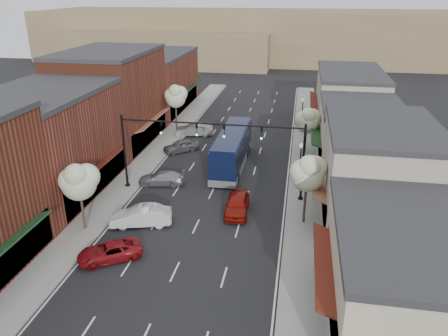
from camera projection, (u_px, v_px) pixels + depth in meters
The scene contains 29 objects.
ground at pixel (190, 240), 32.41m from camera, with size 160.00×160.00×0.00m, color black.
sidewalk_left at pixel (158, 149), 50.56m from camera, with size 2.80×73.00×0.15m, color gray.
sidewalk_right at pixel (305, 158), 47.86m from camera, with size 2.80×73.00×0.15m, color gray.
curb_left at pixel (170, 149), 50.34m from camera, with size 0.25×73.00×0.17m, color gray.
curb_right at pixel (292, 157), 48.09m from camera, with size 0.25×73.00×0.17m, color gray.
bldg_left_midnear at pixel (48, 143), 38.37m from camera, with size 10.14×14.10×9.40m.
bldg_left_midfar at pixel (112, 98), 50.83m from camera, with size 10.14×14.10×10.90m.
bldg_left_far at pixel (156, 82), 65.86m from camera, with size 10.14×18.10×8.40m.
bldg_right_near at pixel (406, 275), 23.63m from camera, with size 9.14×12.10×5.90m.
bldg_right_midnear at pixel (377, 173), 34.17m from camera, with size 9.14×12.10×7.90m.
bldg_right_midfar at pixel (359, 135), 45.37m from camera, with size 9.14×12.10×6.40m.
bldg_right_far at pixel (348, 99), 57.92m from camera, with size 9.14×16.10×7.40m.
hill_far at pixel (275, 35), 112.00m from camera, with size 120.00×30.00×12.00m, color #7A6647.
hill_near at pixel (168, 47), 105.87m from camera, with size 50.00×20.00×8.00m, color #7A6647.
signal_mast_right at pixel (275, 150), 37.01m from camera, with size 8.22×0.46×7.00m.
signal_mast_left at pixel (149, 142), 38.82m from camera, with size 8.22×0.46×7.00m.
tree_right_near at pixel (308, 172), 32.95m from camera, with size 2.85×2.65×5.95m.
tree_right_far at pixel (307, 120), 47.69m from camera, with size 2.85×2.65×5.43m.
tree_left_near at pixel (79, 180), 32.07m from camera, with size 2.85×2.65×5.69m.
tree_left_far at pixel (176, 96), 55.58m from camera, with size 2.85×2.65×6.13m.
lamp_post_near at pixel (301, 158), 39.56m from camera, with size 0.44×0.44×4.44m.
lamp_post_far at pixel (302, 109), 55.48m from camera, with size 0.44×0.44×4.44m.
coach_bus at pixel (232, 149), 45.14m from camera, with size 2.70×12.07×3.69m.
red_hatchback at pixel (237, 204), 36.05m from camera, with size 1.88×4.66×1.59m, color maroon.
parked_car_a at pixel (110, 252), 29.88m from camera, with size 2.02×4.38×1.22m, color maroon.
parked_car_b at pixel (141, 216), 34.18m from camera, with size 1.66×4.76×1.57m, color silver.
parked_car_c at pixel (162, 178), 41.34m from camera, with size 1.76×4.34×1.26m, color #929297.
parked_car_d at pixel (181, 146), 49.60m from camera, with size 1.65×4.09×1.39m, color #5C5E64.
parked_car_e at pixel (194, 130), 54.98m from camera, with size 1.62×4.65×1.53m, color #A8A8AD.
Camera 1 is at (7.37, -27.03, 17.33)m, focal length 35.00 mm.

